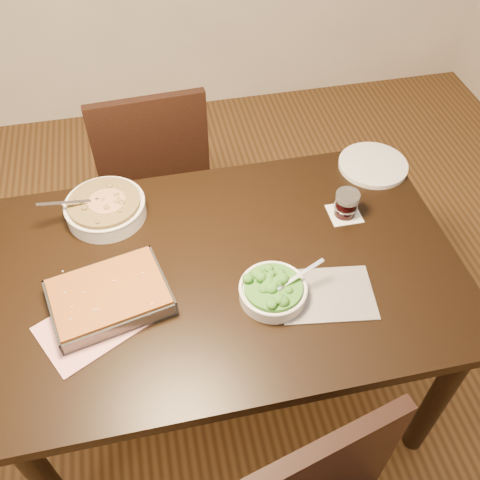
# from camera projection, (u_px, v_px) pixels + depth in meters

# --- Properties ---
(ground) EXTENTS (4.00, 4.00, 0.00)m
(ground) POSITION_uv_depth(u_px,v_px,m) (230.00, 384.00, 2.16)
(ground) COLOR #462B14
(ground) RESTS_ON ground
(table) EXTENTS (1.40, 0.90, 0.75)m
(table) POSITION_uv_depth(u_px,v_px,m) (228.00, 286.00, 1.67)
(table) COLOR black
(table) RESTS_ON ground
(magazine_a) EXTENTS (0.33, 0.30, 0.01)m
(magazine_a) POSITION_uv_depth(u_px,v_px,m) (92.00, 326.00, 1.46)
(magazine_a) COLOR #C0364D
(magazine_a) RESTS_ON table
(magazine_b) EXTENTS (0.29, 0.23, 0.00)m
(magazine_b) POSITION_uv_depth(u_px,v_px,m) (327.00, 294.00, 1.53)
(magazine_b) COLOR #292931
(magazine_b) RESTS_ON table
(coaster) EXTENTS (0.10, 0.10, 0.00)m
(coaster) POSITION_uv_depth(u_px,v_px,m) (344.00, 214.00, 1.75)
(coaster) COLOR white
(coaster) RESTS_ON table
(stew_bowl) EXTENTS (0.29, 0.26, 0.10)m
(stew_bowl) POSITION_uv_depth(u_px,v_px,m) (105.00, 208.00, 1.72)
(stew_bowl) COLOR silver
(stew_bowl) RESTS_ON table
(broccoli_bowl) EXTENTS (0.22, 0.20, 0.08)m
(broccoli_bowl) POSITION_uv_depth(u_px,v_px,m) (273.00, 290.00, 1.51)
(broccoli_bowl) COLOR silver
(broccoli_bowl) RESTS_ON table
(baking_dish) EXTENTS (0.37, 0.30, 0.06)m
(baking_dish) POSITION_uv_depth(u_px,v_px,m) (110.00, 297.00, 1.49)
(baking_dish) COLOR silver
(baking_dish) RESTS_ON table
(wine_tumbler) EXTENTS (0.08, 0.08, 0.09)m
(wine_tumbler) POSITION_uv_depth(u_px,v_px,m) (346.00, 203.00, 1.72)
(wine_tumbler) COLOR black
(wine_tumbler) RESTS_ON coaster
(dinner_plate) EXTENTS (0.24, 0.24, 0.02)m
(dinner_plate) POSITION_uv_depth(u_px,v_px,m) (373.00, 165.00, 1.90)
(dinner_plate) COLOR silver
(dinner_plate) RESTS_ON table
(chair_far) EXTENTS (0.46, 0.46, 0.93)m
(chair_far) POSITION_uv_depth(u_px,v_px,m) (153.00, 168.00, 2.26)
(chair_far) COLOR black
(chair_far) RESTS_ON ground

